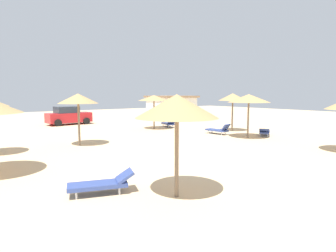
{
  "coord_description": "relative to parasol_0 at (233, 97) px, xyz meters",
  "views": [
    {
      "loc": [
        -9.02,
        -9.23,
        2.94
      ],
      "look_at": [
        0.0,
        3.0,
        1.2
      ],
      "focal_mm": 30.42,
      "sensor_mm": 36.0,
      "label": 1
    }
  ],
  "objects": [
    {
      "name": "lounger_2",
      "position": [
        -0.21,
        -3.12,
        -2.35
      ],
      "size": [
        1.96,
        1.57,
        0.61
      ],
      "color": "#33478C",
      "rests_on": "ground"
    },
    {
      "name": "lounger_1",
      "position": [
        -13.99,
        -7.22,
        -2.34
      ],
      "size": [
        2.01,
        1.21,
        0.66
      ],
      "color": "#33478C",
      "rests_on": "ground"
    },
    {
      "name": "bench_0",
      "position": [
        -1.34,
        6.99,
        -2.31
      ],
      "size": [
        0.55,
        1.53,
        0.49
      ],
      "color": "brown",
      "rests_on": "ground"
    },
    {
      "name": "parked_car",
      "position": [
        -8.89,
        12.39,
        -1.83
      ],
      "size": [
        4.11,
        2.2,
        1.72
      ],
      "color": "#B21E23",
      "rests_on": "ground"
    },
    {
      "name": "lounger_3",
      "position": [
        -2.44,
        5.11,
        -2.34
      ],
      "size": [
        1.05,
        1.98,
        0.72
      ],
      "color": "#33478C",
      "rests_on": "ground"
    },
    {
      "name": "ground_plane",
      "position": [
        -8.23,
        -5.65,
        -2.66
      ],
      "size": [
        80.0,
        80.0,
        0.0
      ],
      "primitive_type": "plane",
      "color": "#DBBA8C"
    },
    {
      "name": "parasol_2",
      "position": [
        -1.91,
        -3.0,
        -0.04
      ],
      "size": [
        2.76,
        2.76,
        2.9
      ],
      "color": "#75604C",
      "rests_on": "ground"
    },
    {
      "name": "beach_cabana",
      "position": [
        1.22,
        9.55,
        -1.28
      ],
      "size": [
        4.34,
        4.3,
        2.71
      ],
      "color": "white",
      "rests_on": "ground"
    },
    {
      "name": "parasol_4",
      "position": [
        -11.84,
        0.91,
        -0.01
      ],
      "size": [
        2.22,
        2.22,
        2.94
      ],
      "color": "#75604C",
      "rests_on": "ground"
    },
    {
      "name": "lounger_0",
      "position": [
        -2.16,
        -0.58,
        -2.33
      ],
      "size": [
        0.84,
        1.91,
        0.8
      ],
      "color": "#33478C",
      "rests_on": "ground"
    },
    {
      "name": "parasol_3",
      "position": [
        -4.29,
        4.62,
        -0.12
      ],
      "size": [
        2.6,
        2.6,
        2.81
      ],
      "color": "#75604C",
      "rests_on": "ground"
    },
    {
      "name": "parasol_1",
      "position": [
        -12.37,
        -8.68,
        -0.07
      ],
      "size": [
        2.33,
        2.33,
        2.92
      ],
      "color": "#75604C",
      "rests_on": "ground"
    },
    {
      "name": "parasol_0",
      "position": [
        0.0,
        0.0,
        0.0
      ],
      "size": [
        2.22,
        2.22,
        2.95
      ],
      "color": "#75604C",
      "rests_on": "ground"
    }
  ]
}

